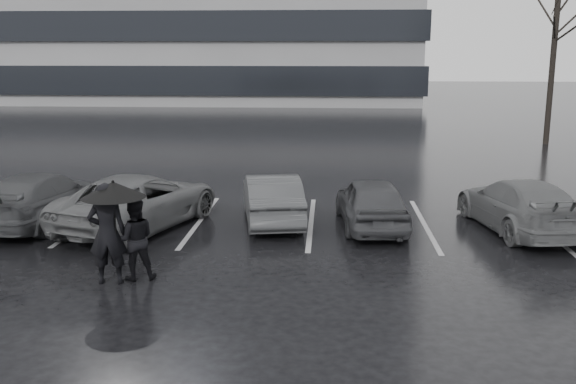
% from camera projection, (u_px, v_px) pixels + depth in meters
% --- Properties ---
extents(ground, '(160.00, 160.00, 0.00)m').
position_uv_depth(ground, '(280.00, 253.00, 13.59)').
color(ground, black).
rests_on(ground, ground).
extents(car_main, '(1.77, 3.73, 1.23)m').
position_uv_depth(car_main, '(371.00, 202.00, 15.44)').
color(car_main, black).
rests_on(car_main, ground).
extents(car_west_a, '(1.91, 3.87, 1.22)m').
position_uv_depth(car_west_a, '(272.00, 198.00, 15.93)').
color(car_west_a, '#2B2B2D').
rests_on(car_west_a, ground).
extents(car_west_b, '(3.60, 5.16, 1.31)m').
position_uv_depth(car_west_b, '(139.00, 201.00, 15.44)').
color(car_west_b, '#434345').
rests_on(car_west_b, ground).
extents(car_west_c, '(2.19, 4.51, 1.26)m').
position_uv_depth(car_west_c, '(41.00, 198.00, 15.82)').
color(car_west_c, black).
rests_on(car_west_c, ground).
extents(car_east, '(2.47, 4.53, 1.24)m').
position_uv_depth(car_east, '(519.00, 205.00, 15.16)').
color(car_east, '#434345').
rests_on(car_east, ground).
extents(pedestrian_left, '(0.75, 0.55, 1.89)m').
position_uv_depth(pedestrian_left, '(107.00, 233.00, 11.63)').
color(pedestrian_left, black).
rests_on(pedestrian_left, ground).
extents(pedestrian_right, '(0.90, 0.79, 1.54)m').
position_uv_depth(pedestrian_right, '(135.00, 239.00, 11.87)').
color(pedestrian_right, black).
rests_on(pedestrian_right, ground).
extents(umbrella, '(1.14, 1.14, 1.93)m').
position_uv_depth(umbrella, '(113.00, 190.00, 11.43)').
color(umbrella, black).
rests_on(umbrella, ground).
extents(stall_stripes, '(19.72, 5.00, 0.00)m').
position_uv_depth(stall_stripes, '(255.00, 221.00, 16.08)').
color(stall_stripes, '#ACACAF').
rests_on(stall_stripes, ground).
extents(tree_north, '(0.26, 0.26, 8.50)m').
position_uv_depth(tree_north, '(554.00, 49.00, 28.57)').
color(tree_north, black).
rests_on(tree_north, ground).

